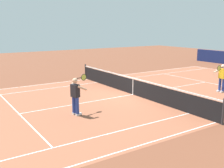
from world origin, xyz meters
TOP-DOWN VIEW (x-y plane):
  - ground_plane at (0.00, 0.00)m, footprint 60.00×60.00m
  - court_slab at (0.00, 0.00)m, footprint 24.20×11.40m
  - court_line_markings at (0.00, 0.00)m, footprint 23.85×11.05m
  - tennis_net at (0.00, 0.00)m, footprint 0.10×11.70m
  - tennis_player_near at (4.30, 1.50)m, footprint 1.00×0.85m
  - tennis_player_far at (-4.75, 2.38)m, footprint 1.08×0.78m
  - tennis_ball at (-1.82, -0.52)m, footprint 0.07×0.07m

SIDE VIEW (x-z plane):
  - ground_plane at x=0.00m, z-range 0.00..0.00m
  - court_slab at x=0.00m, z-range 0.00..0.00m
  - court_line_markings at x=0.00m, z-range 0.00..0.01m
  - tennis_ball at x=-1.82m, z-range 0.00..0.07m
  - tennis_net at x=0.00m, z-range -0.05..1.03m
  - tennis_player_far at x=-4.75m, z-range 0.08..1.78m
  - tennis_player_near at x=4.30m, z-range 0.08..1.78m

